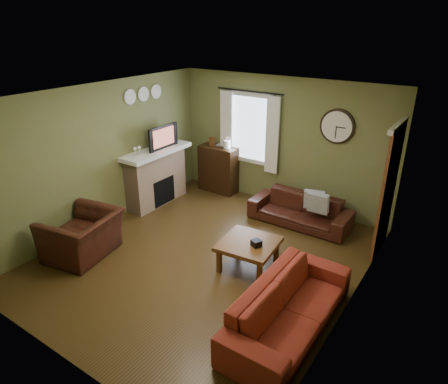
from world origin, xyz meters
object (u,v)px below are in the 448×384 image
Objects in this scene: sofa_brown at (300,210)px; armchair at (83,235)px; bookshelf at (218,169)px; sofa_red at (289,307)px; coffee_table at (248,254)px.

armchair is (-2.47, -3.00, 0.09)m from sofa_brown.
sofa_brown is at bearing 129.61° from armchair.
bookshelf is at bearing 164.21° from armchair.
bookshelf is 3.45m from armchair.
armchair is at bearing -94.93° from bookshelf.
coffee_table is at bearing 51.78° from sofa_red.
armchair is at bearing -153.40° from coffee_table.
sofa_brown is 0.87× the size of sofa_red.
sofa_red is at bearing -38.22° from coffee_table.
sofa_red is 3.53m from armchair.
bookshelf is 0.55× the size of sofa_brown.
sofa_red reaches higher than coffee_table.
sofa_red is 2.60× the size of coffee_table.
armchair reaches higher than sofa_red.
bookshelf reaches higher than coffee_table.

